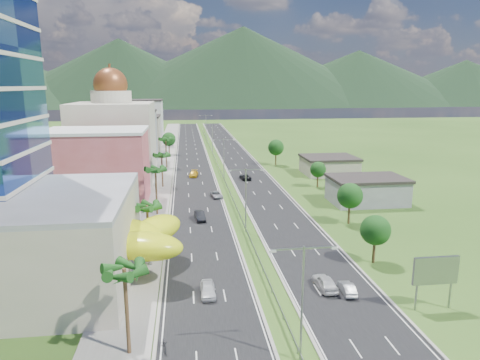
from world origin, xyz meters
name	(u,v)px	position (x,y,z in m)	size (l,w,h in m)	color
ground	(255,254)	(0.00, 0.00, 0.00)	(500.00, 500.00, 0.00)	#2D5119
road_left	(192,156)	(-7.50, 90.00, 0.02)	(11.00, 260.00, 0.04)	black
road_right	(235,156)	(7.50, 90.00, 0.02)	(11.00, 260.00, 0.04)	black
sidewalk_left	(165,157)	(-17.00, 90.00, 0.06)	(7.00, 260.00, 0.12)	gray
median_guardrail	(217,163)	(0.00, 71.99, 0.62)	(0.10, 216.06, 0.76)	gray
streetlight_median_a	(302,292)	(0.00, -25.00, 6.75)	(6.04, 0.25, 11.00)	gray
streetlight_median_b	(246,193)	(0.00, 10.00, 6.75)	(6.04, 0.25, 11.00)	gray
streetlight_median_c	(224,155)	(0.00, 50.00, 6.75)	(6.04, 0.25, 11.00)	gray
streetlight_median_d	(212,135)	(0.00, 95.00, 6.75)	(6.04, 0.25, 11.00)	gray
streetlight_median_e	(206,124)	(0.00, 140.00, 6.75)	(6.04, 0.25, 11.00)	gray
mall_podium	(4,244)	(-32.00, -6.00, 5.50)	(30.00, 24.00, 11.00)	#A19A84
lime_canopy	(109,238)	(-20.00, -4.00, 4.99)	(18.00, 15.00, 7.40)	#CAD614
pink_shophouse	(98,168)	(-28.00, 32.00, 7.50)	(20.00, 15.00, 15.00)	#B94B4D
domed_building	(114,137)	(-28.00, 55.00, 11.35)	(20.00, 20.00, 28.70)	#C1B5A0
midrise_grey	(130,138)	(-27.00, 80.00, 8.00)	(16.00, 15.00, 16.00)	gray
midrise_beige	(138,135)	(-27.00, 102.00, 6.50)	(16.00, 15.00, 13.00)	#A19A84
midrise_white	(143,123)	(-27.00, 125.00, 9.00)	(16.00, 15.00, 18.00)	silver
billboard	(436,272)	(17.00, -18.00, 4.42)	(5.20, 0.35, 6.20)	gray
shed_near	(367,191)	(28.00, 25.00, 2.50)	(15.00, 10.00, 5.00)	gray
shed_far	(329,166)	(30.00, 55.00, 2.20)	(14.00, 12.00, 4.40)	#A19A84
palm_tree_a	(124,274)	(-15.50, -22.00, 8.02)	(3.60, 3.60, 9.10)	#47301C
palm_tree_b	(147,208)	(-15.50, 2.00, 7.06)	(3.60, 3.60, 8.10)	#47301C
palm_tree_c	(155,171)	(-15.50, 22.00, 8.50)	(3.60, 3.60, 9.60)	#47301C
palm_tree_d	(162,157)	(-15.50, 45.00, 7.54)	(3.60, 3.60, 8.60)	#47301C
palm_tree_e	(166,140)	(-15.50, 70.00, 8.31)	(3.60, 3.60, 9.40)	#47301C
leafy_tree_lfar	(169,139)	(-15.50, 95.00, 5.58)	(4.90, 4.90, 8.05)	#47301C
leafy_tree_ra	(375,230)	(16.00, -5.00, 4.78)	(4.20, 4.20, 6.90)	#47301C
leafy_tree_rb	(350,196)	(19.00, 12.00, 5.18)	(4.55, 4.55, 7.47)	#47301C
leafy_tree_rc	(318,170)	(22.00, 40.00, 4.37)	(3.85, 3.85, 6.33)	#47301C
leafy_tree_rd	(276,147)	(18.00, 70.00, 5.58)	(4.90, 4.90, 8.05)	#47301C
mountain_ridge	(243,106)	(60.00, 450.00, 0.00)	(860.00, 140.00, 90.00)	black
car_white_near_left	(208,289)	(-7.62, -11.65, 0.78)	(1.74, 4.34, 1.48)	silver
car_dark_left	(200,216)	(-7.50, 17.60, 0.83)	(1.66, 4.77, 1.57)	black
car_silver_mid_left	(217,195)	(-3.20, 33.25, 0.69)	(2.16, 4.67, 1.30)	#95989C
car_yellow_far_left	(194,174)	(-7.70, 56.33, 0.80)	(2.14, 5.26, 1.53)	#C29516
car_white_near_right	(325,282)	(6.66, -11.82, 0.88)	(1.98, 4.93, 1.68)	silver
car_silver_right	(347,288)	(8.95, -13.31, 0.69)	(1.37, 3.93, 1.30)	#95979B
car_dark_far_right	(245,177)	(5.68, 50.72, 0.73)	(2.28, 4.94, 1.37)	black
motorcycle	(164,343)	(-12.30, -21.84, 0.73)	(0.65, 2.16, 1.38)	black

